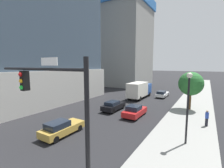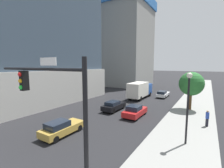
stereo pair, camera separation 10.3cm
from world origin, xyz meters
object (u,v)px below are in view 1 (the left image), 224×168
traffic_light_pole (55,104)px  box_truck (139,89)px  car_black (113,106)px  street_lamp (188,98)px  street_tree (191,84)px  car_gold (61,128)px  car_white (162,94)px  pedestrian_blue_shirt (207,118)px  car_red (135,111)px  construction_building (126,39)px

traffic_light_pole → box_truck: bearing=102.9°
box_truck → car_black: bearing=-90.0°
street_lamp → street_tree: bearing=93.8°
street_lamp → car_gold: street_lamp is taller
street_lamp → street_tree: street_lamp is taller
car_white → pedestrian_blue_shirt: (7.98, -13.71, 0.34)m
car_red → car_black: car_red is taller
traffic_light_pole → car_red: traffic_light_pole is taller
traffic_light_pole → street_lamp: bearing=63.0°
car_red → construction_building: bearing=118.3°
car_gold → car_black: 9.52m
pedestrian_blue_shirt → car_black: bearing=179.3°
construction_building → street_tree: (21.45, -22.20, -11.37)m
traffic_light_pole → car_red: size_ratio=1.64×
car_gold → car_red: size_ratio=1.03×
construction_building → street_lamp: bearing=-56.5°
traffic_light_pole → car_red: bearing=97.9°
construction_building → car_gold: construction_building is taller
traffic_light_pole → street_lamp: size_ratio=1.16×
car_black → pedestrian_blue_shirt: (11.70, -0.15, 0.31)m
construction_building → street_lamp: construction_building is taller
car_gold → pedestrian_blue_shirt: 15.00m
street_lamp → car_black: (-10.26, 5.40, -3.26)m
box_truck → pedestrian_blue_shirt: (11.70, -10.27, -0.76)m
street_lamp → car_white: 20.32m
street_tree → box_truck: street_tree is taller
street_lamp → street_tree: (-0.76, 11.43, -0.06)m
street_lamp → car_gold: 11.54m
street_tree → car_black: (-9.50, -6.03, -3.21)m
construction_building → street_tree: 32.90m
traffic_light_pole → car_gold: size_ratio=1.60×
street_lamp → car_black: bearing=152.2°
car_red → car_gold: bearing=-113.2°
car_gold → box_truck: 19.67m
street_tree → car_white: 10.03m
car_black → pedestrian_blue_shirt: size_ratio=2.46×
construction_building → car_gold: 42.20m
street_lamp → car_black: size_ratio=1.37×
street_lamp → pedestrian_blue_shirt: street_lamp is taller
car_white → box_truck: 5.18m
construction_building → box_truck: (11.96, -18.11, -13.50)m
car_black → pedestrian_blue_shirt: bearing=-0.7°
car_white → traffic_light_pole: bearing=-86.1°
car_black → car_red: bearing=-12.6°
car_gold → car_red: (3.72, 8.69, 0.01)m
traffic_light_pole → street_lamp: (4.64, 9.10, -0.87)m
construction_building → traffic_light_pole: (17.58, -42.73, -10.44)m
car_black → pedestrian_blue_shirt: 11.71m
car_white → box_truck: bearing=-137.2°
traffic_light_pole → box_truck: (-5.62, 24.62, -3.06)m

